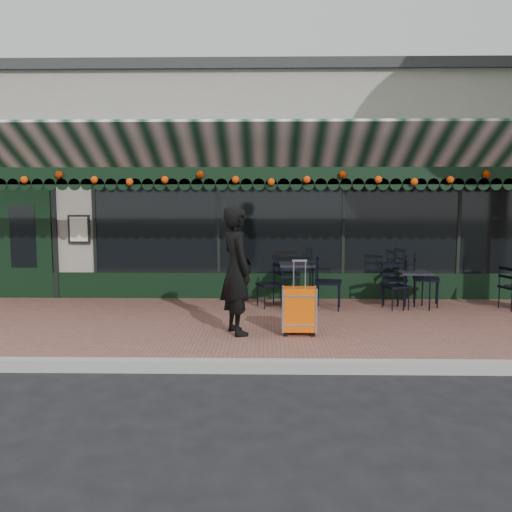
{
  "coord_description": "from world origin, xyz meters",
  "views": [
    {
      "loc": [
        -0.07,
        -6.43,
        2.09
      ],
      "look_at": [
        -0.23,
        1.6,
        1.23
      ],
      "focal_mm": 38.0,
      "sensor_mm": 36.0,
      "label": 1
    }
  ],
  "objects_px": {
    "cafe_table_b": "(297,268)",
    "chair_b_right": "(328,283)",
    "cafe_table_a": "(414,275)",
    "chair_a_right": "(426,279)",
    "chair_a_left": "(395,280)",
    "woman": "(237,270)",
    "chair_b_left": "(269,285)",
    "suitcase": "(299,310)",
    "chair_b_front": "(293,290)",
    "chair_a_front": "(396,287)"
  },
  "relations": [
    {
      "from": "cafe_table_b",
      "to": "chair_b_right",
      "type": "height_order",
      "value": "chair_b_right"
    },
    {
      "from": "cafe_table_a",
      "to": "chair_a_right",
      "type": "relative_size",
      "value": 0.69
    },
    {
      "from": "cafe_table_a",
      "to": "chair_a_left",
      "type": "bearing_deg",
      "value": 127.28
    },
    {
      "from": "woman",
      "to": "cafe_table_b",
      "type": "relative_size",
      "value": 2.39
    },
    {
      "from": "chair_b_left",
      "to": "suitcase",
      "type": "bearing_deg",
      "value": -12.4
    },
    {
      "from": "suitcase",
      "to": "chair_b_front",
      "type": "distance_m",
      "value": 1.64
    },
    {
      "from": "woman",
      "to": "chair_b_front",
      "type": "bearing_deg",
      "value": -52.86
    },
    {
      "from": "suitcase",
      "to": "chair_a_left",
      "type": "xyz_separation_m",
      "value": [
        1.88,
        2.26,
        0.1
      ]
    },
    {
      "from": "suitcase",
      "to": "chair_b_front",
      "type": "height_order",
      "value": "suitcase"
    },
    {
      "from": "chair_a_front",
      "to": "chair_b_front",
      "type": "height_order",
      "value": "chair_a_front"
    },
    {
      "from": "cafe_table_b",
      "to": "chair_b_left",
      "type": "xyz_separation_m",
      "value": [
        -0.5,
        -0.11,
        -0.3
      ]
    },
    {
      "from": "chair_a_right",
      "to": "chair_b_front",
      "type": "height_order",
      "value": "chair_a_right"
    },
    {
      "from": "cafe_table_b",
      "to": "chair_a_right",
      "type": "xyz_separation_m",
      "value": [
        2.34,
        0.07,
        -0.22
      ]
    },
    {
      "from": "chair_a_front",
      "to": "chair_b_right",
      "type": "distance_m",
      "value": 1.19
    },
    {
      "from": "chair_b_right",
      "to": "suitcase",
      "type": "bearing_deg",
      "value": 171.58
    },
    {
      "from": "woman",
      "to": "suitcase",
      "type": "height_order",
      "value": "woman"
    },
    {
      "from": "chair_a_front",
      "to": "cafe_table_a",
      "type": "bearing_deg",
      "value": -7.43
    },
    {
      "from": "chair_b_left",
      "to": "woman",
      "type": "bearing_deg",
      "value": -37.93
    },
    {
      "from": "woman",
      "to": "chair_a_right",
      "type": "height_order",
      "value": "woman"
    },
    {
      "from": "chair_b_left",
      "to": "chair_a_left",
      "type": "bearing_deg",
      "value": 72.04
    },
    {
      "from": "cafe_table_a",
      "to": "chair_b_front",
      "type": "bearing_deg",
      "value": -172.52
    },
    {
      "from": "chair_a_left",
      "to": "chair_b_right",
      "type": "relative_size",
      "value": 0.98
    },
    {
      "from": "suitcase",
      "to": "chair_a_front",
      "type": "distance_m",
      "value": 2.59
    },
    {
      "from": "cafe_table_b",
      "to": "cafe_table_a",
      "type": "bearing_deg",
      "value": -5.51
    },
    {
      "from": "cafe_table_b",
      "to": "chair_b_left",
      "type": "relative_size",
      "value": 0.98
    },
    {
      "from": "cafe_table_a",
      "to": "chair_b_front",
      "type": "relative_size",
      "value": 0.87
    },
    {
      "from": "cafe_table_b",
      "to": "chair_a_left",
      "type": "xyz_separation_m",
      "value": [
        1.79,
        0.14,
        -0.24
      ]
    },
    {
      "from": "cafe_table_a",
      "to": "cafe_table_b",
      "type": "relative_size",
      "value": 0.85
    },
    {
      "from": "cafe_table_b",
      "to": "chair_b_right",
      "type": "bearing_deg",
      "value": -27.63
    },
    {
      "from": "chair_a_front",
      "to": "cafe_table_b",
      "type": "bearing_deg",
      "value": 152.15
    },
    {
      "from": "chair_b_left",
      "to": "chair_a_front",
      "type": "bearing_deg",
      "value": 61.84
    },
    {
      "from": "woman",
      "to": "suitcase",
      "type": "xyz_separation_m",
      "value": [
        0.89,
        -0.07,
        -0.56
      ]
    },
    {
      "from": "chair_a_front",
      "to": "chair_b_right",
      "type": "xyz_separation_m",
      "value": [
        -1.19,
        -0.01,
        0.07
      ]
    },
    {
      "from": "suitcase",
      "to": "chair_a_right",
      "type": "height_order",
      "value": "suitcase"
    },
    {
      "from": "woman",
      "to": "chair_a_left",
      "type": "distance_m",
      "value": 3.56
    },
    {
      "from": "chair_a_right",
      "to": "chair_b_left",
      "type": "xyz_separation_m",
      "value": [
        -2.85,
        -0.18,
        -0.08
      ]
    },
    {
      "from": "chair_a_left",
      "to": "chair_b_left",
      "type": "relative_size",
      "value": 1.16
    },
    {
      "from": "suitcase",
      "to": "chair_a_right",
      "type": "distance_m",
      "value": 3.27
    },
    {
      "from": "woman",
      "to": "chair_a_left",
      "type": "xyz_separation_m",
      "value": [
        2.77,
        2.19,
        -0.46
      ]
    },
    {
      "from": "cafe_table_a",
      "to": "chair_b_right",
      "type": "bearing_deg",
      "value": -176.93
    },
    {
      "from": "cafe_table_b",
      "to": "chair_a_front",
      "type": "relative_size",
      "value": 0.98
    },
    {
      "from": "suitcase",
      "to": "chair_b_left",
      "type": "distance_m",
      "value": 2.05
    },
    {
      "from": "suitcase",
      "to": "chair_a_front",
      "type": "xyz_separation_m",
      "value": [
        1.8,
        1.85,
        0.04
      ]
    },
    {
      "from": "woman",
      "to": "cafe_table_a",
      "type": "relative_size",
      "value": 2.81
    },
    {
      "from": "chair_a_front",
      "to": "woman",
      "type": "bearing_deg",
      "value": -165.59
    },
    {
      "from": "woman",
      "to": "suitcase",
      "type": "distance_m",
      "value": 1.06
    },
    {
      "from": "suitcase",
      "to": "chair_b_front",
      "type": "xyz_separation_m",
      "value": [
        -0.01,
        1.64,
        0.02
      ]
    },
    {
      "from": "chair_a_right",
      "to": "chair_a_front",
      "type": "bearing_deg",
      "value": 131.83
    },
    {
      "from": "chair_b_left",
      "to": "chair_b_right",
      "type": "height_order",
      "value": "chair_b_right"
    },
    {
      "from": "cafe_table_a",
      "to": "chair_a_front",
      "type": "xyz_separation_m",
      "value": [
        -0.33,
        -0.07,
        -0.19
      ]
    }
  ]
}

